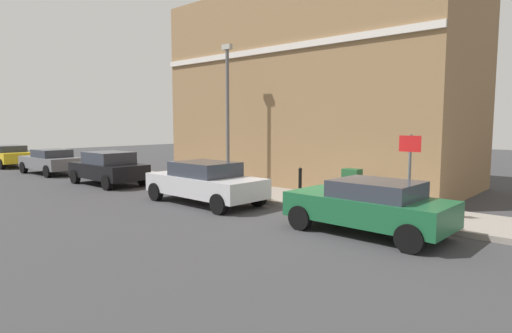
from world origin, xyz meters
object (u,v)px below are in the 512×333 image
object	(u,v)px
car_yellow	(8,155)
car_black	(108,168)
utility_cabinet	(352,188)
car_grey	(51,161)
street_sign	(410,164)
car_green	(369,205)
car_silver	(205,182)
bollard_near_cabinet	(300,181)
lamppost	(228,110)

from	to	relation	value
car_yellow	car_black	bearing A→B (deg)	179.49
car_yellow	utility_cabinet	size ratio (longest dim) A/B	3.49
car_yellow	car_grey	bearing A→B (deg)	-179.69
street_sign	car_grey	bearing A→B (deg)	95.00
car_green	car_yellow	bearing A→B (deg)	1.84
car_grey	street_sign	xyz separation A→B (m)	(1.66, -19.00, 0.95)
car_green	car_yellow	xyz separation A→B (m)	(-0.16, 24.66, 0.00)
car_black	car_silver	bearing A→B (deg)	179.58
car_black	utility_cabinet	size ratio (longest dim) A/B	3.47
car_grey	bollard_near_cabinet	size ratio (longest dim) A/B	3.93
car_green	bollard_near_cabinet	bearing A→B (deg)	-31.70
car_black	lamppost	distance (m)	6.25
car_green	car_grey	distance (m)	18.69
car_silver	utility_cabinet	bearing A→B (deg)	-147.95
car_silver	lamppost	size ratio (longest dim) A/B	0.79
car_grey	street_sign	bearing A→B (deg)	-176.64
bollard_near_cabinet	car_yellow	bearing A→B (deg)	97.50
utility_cabinet	bollard_near_cabinet	size ratio (longest dim) A/B	1.11
bollard_near_cabinet	lamppost	world-z (taller)	lamppost
car_black	utility_cabinet	distance (m)	11.08
car_grey	car_green	bearing A→B (deg)	178.25
utility_cabinet	lamppost	size ratio (longest dim) A/B	0.20
bollard_near_cabinet	street_sign	world-z (taller)	street_sign
utility_cabinet	bollard_near_cabinet	xyz separation A→B (m)	(0.10, 2.09, 0.02)
car_silver	lamppost	bearing A→B (deg)	-59.11
utility_cabinet	lamppost	distance (m)	6.22
car_silver	bollard_near_cabinet	xyz separation A→B (m)	(2.59, -2.15, -0.05)
car_grey	car_yellow	xyz separation A→B (m)	(-0.20, 5.97, 0.02)
car_silver	street_sign	world-z (taller)	street_sign
utility_cabinet	car_black	bearing A→B (deg)	102.55
car_green	car_silver	size ratio (longest dim) A/B	0.89
car_yellow	utility_cabinet	xyz separation A→B (m)	(2.63, -22.82, -0.05)
car_yellow	bollard_near_cabinet	size ratio (longest dim) A/B	3.86
car_green	lamppost	xyz separation A→B (m)	(2.48, 7.48, 2.58)
car_silver	lamppost	distance (m)	3.84
car_silver	bollard_near_cabinet	distance (m)	3.37
car_black	car_yellow	distance (m)	12.01
car_silver	bollard_near_cabinet	size ratio (longest dim) A/B	4.34
car_black	bollard_near_cabinet	bearing A→B (deg)	-163.64
car_silver	bollard_near_cabinet	world-z (taller)	car_silver
car_silver	utility_cabinet	xyz separation A→B (m)	(2.49, -4.24, -0.07)
street_sign	car_yellow	bearing A→B (deg)	94.26
utility_cabinet	car_yellow	bearing A→B (deg)	96.57
car_silver	bollard_near_cabinet	bearing A→B (deg)	-128.02
car_black	car_yellow	bearing A→B (deg)	1.38
car_green	car_grey	xyz separation A→B (m)	(0.03, 18.69, -0.01)
car_black	bollard_near_cabinet	distance (m)	9.08
bollard_near_cabinet	lamppost	bearing A→B (deg)	91.47
car_green	car_grey	bearing A→B (deg)	1.36
car_green	utility_cabinet	world-z (taller)	car_green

